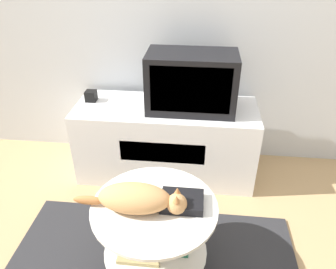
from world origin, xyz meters
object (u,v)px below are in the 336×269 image
at_px(dvd_box, 182,201).
at_px(cat, 138,198).
at_px(tv, 191,82).
at_px(speaker, 91,96).

distance_m(dvd_box, cat, 0.23).
xyz_separation_m(tv, speaker, (-0.77, 0.06, -0.17)).
distance_m(speaker, cat, 1.18).
xyz_separation_m(tv, dvd_box, (0.00, -0.93, -0.27)).
xyz_separation_m(tv, cat, (-0.21, -0.99, -0.22)).
relative_size(tv, cat, 1.08).
bearing_deg(speaker, cat, -61.73).
distance_m(tv, dvd_box, 0.97).
bearing_deg(speaker, dvd_box, -51.86).
height_order(tv, dvd_box, tv).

